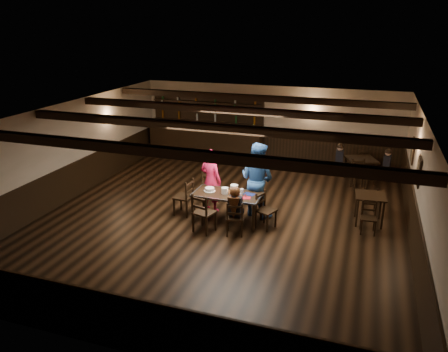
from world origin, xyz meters
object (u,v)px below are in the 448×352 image
(dining_table, at_px, (227,196))
(bar_counter, at_px, (206,139))
(chair_near_left, at_px, (202,210))
(cake, at_px, (210,190))
(chair_near_right, at_px, (235,216))
(woman_pink, at_px, (211,180))
(man_blue, at_px, (257,179))

(dining_table, xyz_separation_m, bar_counter, (-2.41, 4.85, 0.05))
(chair_near_left, height_order, cake, chair_near_left)
(cake, xyz_separation_m, bar_counter, (-1.94, 4.83, -0.07))
(chair_near_right, bearing_deg, woman_pink, 130.88)
(dining_table, xyz_separation_m, chair_near_right, (0.40, -0.67, -0.18))
(chair_near_right, relative_size, man_blue, 0.44)
(cake, bearing_deg, bar_counter, 111.87)
(man_blue, relative_size, cake, 6.72)
(dining_table, distance_m, bar_counter, 5.41)
(woman_pink, height_order, bar_counter, bar_counter)
(man_blue, height_order, bar_counter, bar_counter)
(dining_table, distance_m, cake, 0.49)
(dining_table, height_order, man_blue, man_blue)
(dining_table, height_order, bar_counter, bar_counter)
(chair_near_right, xyz_separation_m, woman_pink, (-1.03, 1.19, 0.34))
(bar_counter, bearing_deg, chair_near_left, -70.03)
(cake, bearing_deg, man_blue, 31.49)
(dining_table, xyz_separation_m, man_blue, (0.58, 0.66, 0.29))
(chair_near_left, relative_size, chair_near_right, 1.15)
(dining_table, height_order, chair_near_left, chair_near_left)
(chair_near_right, height_order, bar_counter, bar_counter)
(chair_near_right, xyz_separation_m, bar_counter, (-2.81, 5.52, 0.23))
(chair_near_right, relative_size, bar_counter, 0.20)
(chair_near_right, xyz_separation_m, man_blue, (0.17, 1.33, 0.47))
(cake, bearing_deg, woman_pink, 107.11)
(bar_counter, bearing_deg, man_blue, -54.50)
(bar_counter, bearing_deg, dining_table, -63.54)
(chair_near_left, height_order, woman_pink, woman_pink)
(chair_near_left, xyz_separation_m, chair_near_right, (0.77, 0.10, -0.08))
(woman_pink, xyz_separation_m, man_blue, (1.20, 0.14, 0.13))
(woman_pink, relative_size, man_blue, 0.87)
(cake, distance_m, bar_counter, 5.21)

